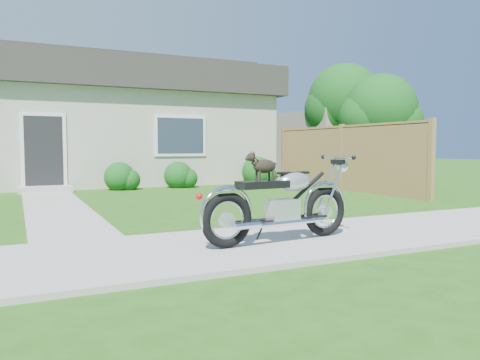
% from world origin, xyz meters
% --- Properties ---
extents(ground, '(80.00, 80.00, 0.00)m').
position_xyz_m(ground, '(0.00, 0.00, 0.00)').
color(ground, '#235114').
rests_on(ground, ground).
extents(sidewalk, '(24.00, 2.20, 0.04)m').
position_xyz_m(sidewalk, '(0.00, 0.00, 0.02)').
color(sidewalk, '#9E9B93').
rests_on(sidewalk, ground).
extents(walkway, '(1.20, 8.00, 0.03)m').
position_xyz_m(walkway, '(-1.50, 5.00, 0.01)').
color(walkway, '#9E9B93').
rests_on(walkway, ground).
extents(house, '(12.60, 7.03, 4.50)m').
position_xyz_m(house, '(-0.00, 11.99, 2.16)').
color(house, beige).
rests_on(house, ground).
extents(fence, '(0.12, 6.62, 1.90)m').
position_xyz_m(fence, '(6.30, 5.75, 0.94)').
color(fence, olive).
rests_on(fence, ground).
extents(tree_near, '(2.49, 2.41, 3.70)m').
position_xyz_m(tree_near, '(9.07, 7.00, 2.37)').
color(tree_near, '#3D2B1C').
rests_on(tree_near, ground).
extents(tree_far, '(3.06, 3.06, 4.69)m').
position_xyz_m(tree_far, '(10.29, 10.48, 3.01)').
color(tree_far, '#3D2B1C').
rests_on(tree_far, ground).
extents(shrub_row, '(10.99, 1.01, 1.01)m').
position_xyz_m(shrub_row, '(0.52, 8.50, 0.38)').
color(shrub_row, '#144D16').
rests_on(shrub_row, ground).
extents(potted_plant_right, '(0.42, 0.42, 0.68)m').
position_xyz_m(potted_plant_right, '(0.71, 8.55, 0.34)').
color(potted_plant_right, '#195D1D').
rests_on(potted_plant_right, ground).
extents(motorcycle_with_dog, '(2.22, 0.60, 1.12)m').
position_xyz_m(motorcycle_with_dog, '(0.81, -0.13, 0.54)').
color(motorcycle_with_dog, black).
rests_on(motorcycle_with_dog, sidewalk).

